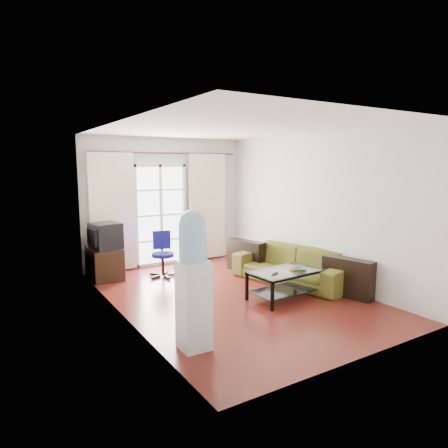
{
  "coord_description": "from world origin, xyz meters",
  "views": [
    {
      "loc": [
        -3.43,
        -5.34,
        2.12
      ],
      "look_at": [
        0.08,
        0.35,
        1.14
      ],
      "focal_mm": 32.0,
      "sensor_mm": 36.0,
      "label": 1
    }
  ],
  "objects_px": {
    "coffee_table": "(285,281)",
    "water_cooler": "(193,278)",
    "crt_tv": "(105,236)",
    "task_chair": "(163,263)",
    "tv_stand": "(105,263)",
    "sofa": "(292,265)"
  },
  "relations": [
    {
      "from": "coffee_table",
      "to": "crt_tv",
      "type": "relative_size",
      "value": 2.01
    },
    {
      "from": "task_chair",
      "to": "water_cooler",
      "type": "distance_m",
      "value": 3.25
    },
    {
      "from": "sofa",
      "to": "coffee_table",
      "type": "bearing_deg",
      "value": -61.06
    },
    {
      "from": "coffee_table",
      "to": "water_cooler",
      "type": "height_order",
      "value": "water_cooler"
    },
    {
      "from": "tv_stand",
      "to": "crt_tv",
      "type": "bearing_deg",
      "value": -89.71
    },
    {
      "from": "coffee_table",
      "to": "crt_tv",
      "type": "distance_m",
      "value": 3.42
    },
    {
      "from": "tv_stand",
      "to": "coffee_table",
      "type": "bearing_deg",
      "value": -51.33
    },
    {
      "from": "water_cooler",
      "to": "task_chair",
      "type": "bearing_deg",
      "value": 74.94
    },
    {
      "from": "crt_tv",
      "to": "task_chair",
      "type": "distance_m",
      "value": 1.2
    },
    {
      "from": "task_chair",
      "to": "sofa",
      "type": "bearing_deg",
      "value": -23.47
    },
    {
      "from": "coffee_table",
      "to": "task_chair",
      "type": "distance_m",
      "value": 2.53
    },
    {
      "from": "tv_stand",
      "to": "water_cooler",
      "type": "distance_m",
      "value": 3.54
    },
    {
      "from": "coffee_table",
      "to": "water_cooler",
      "type": "distance_m",
      "value": 2.27
    },
    {
      "from": "coffee_table",
      "to": "tv_stand",
      "type": "distance_m",
      "value": 3.44
    },
    {
      "from": "crt_tv",
      "to": "water_cooler",
      "type": "height_order",
      "value": "water_cooler"
    },
    {
      "from": "sofa",
      "to": "water_cooler",
      "type": "bearing_deg",
      "value": -76.0
    },
    {
      "from": "task_chair",
      "to": "tv_stand",
      "type": "bearing_deg",
      "value": 174.83
    },
    {
      "from": "crt_tv",
      "to": "sofa",
      "type": "bearing_deg",
      "value": -44.26
    },
    {
      "from": "coffee_table",
      "to": "crt_tv",
      "type": "xyz_separation_m",
      "value": [
        -2.14,
        2.61,
        0.53
      ]
    },
    {
      "from": "sofa",
      "to": "coffee_table",
      "type": "relative_size",
      "value": 1.97
    },
    {
      "from": "sofa",
      "to": "water_cooler",
      "type": "relative_size",
      "value": 1.43
    },
    {
      "from": "sofa",
      "to": "crt_tv",
      "type": "bearing_deg",
      "value": -138.64
    }
  ]
}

